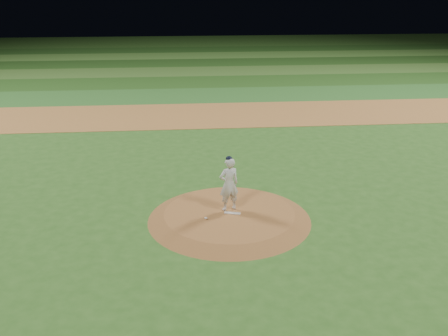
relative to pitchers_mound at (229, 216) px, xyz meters
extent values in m
plane|color=#2E5E1E|center=(0.00, 0.00, -0.12)|extent=(120.00, 120.00, 0.00)
cube|color=#A36A32|center=(0.00, 14.00, -0.12)|extent=(70.00, 6.00, 0.02)
cube|color=#2B6725|center=(0.00, 19.50, -0.12)|extent=(70.00, 5.00, 0.02)
cube|color=#234E19|center=(0.00, 24.50, -0.12)|extent=(70.00, 5.00, 0.02)
cube|color=#3C6926|center=(0.00, 29.50, -0.12)|extent=(70.00, 5.00, 0.02)
cube|color=#214917|center=(0.00, 34.50, -0.12)|extent=(70.00, 5.00, 0.02)
cube|color=#447B2C|center=(0.00, 39.50, -0.12)|extent=(70.00, 5.00, 0.02)
cube|color=#224F19|center=(0.00, 44.50, -0.12)|extent=(70.00, 5.00, 0.02)
cone|color=#945D2E|center=(0.00, 0.00, 0.00)|extent=(5.50, 5.50, 0.25)
cube|color=silver|center=(0.09, -0.10, 0.14)|extent=(0.56, 0.28, 0.03)
ellipsoid|color=silver|center=(-0.82, -0.42, 0.15)|extent=(0.11, 0.11, 0.06)
imported|color=silver|center=(0.01, 0.22, 1.06)|extent=(0.78, 0.63, 1.87)
ellipsoid|color=black|center=(0.01, 0.22, 1.98)|extent=(0.22, 0.22, 0.15)
camera|label=1|loc=(-1.55, -15.12, 7.44)|focal=40.00mm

